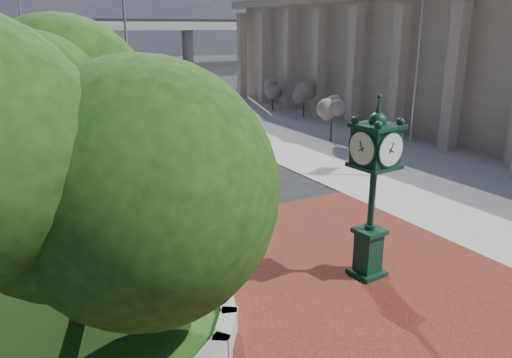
% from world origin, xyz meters
% --- Properties ---
extents(ground, '(200.00, 200.00, 0.00)m').
position_xyz_m(ground, '(0.00, 0.00, 0.00)').
color(ground, black).
rests_on(ground, ground).
extents(plaza, '(12.00, 12.00, 0.04)m').
position_xyz_m(plaza, '(0.00, -1.00, 0.02)').
color(plaza, '#5E1616').
rests_on(plaza, ground).
extents(sidewalk, '(20.00, 50.00, 0.04)m').
position_xyz_m(sidewalk, '(16.00, 10.00, 0.02)').
color(sidewalk, '#9E9B93').
rests_on(sidewalk, ground).
extents(planter_wall, '(2.96, 6.77, 0.54)m').
position_xyz_m(planter_wall, '(-2.71, -0.00, 0.27)').
color(planter_wall, '#9E9B93').
rests_on(planter_wall, ground).
extents(grass_bed, '(6.10, 6.10, 0.40)m').
position_xyz_m(grass_bed, '(-5.00, 0.00, 0.20)').
color(grass_bed, '#164513').
rests_on(grass_bed, ground).
extents(civic_building, '(17.35, 44.00, 8.60)m').
position_xyz_m(civic_building, '(23.60, 12.00, 4.33)').
color(civic_building, tan).
rests_on(civic_building, ground).
extents(overpass, '(90.00, 12.00, 7.50)m').
position_xyz_m(overpass, '(-0.22, 70.00, 6.54)').
color(overpass, '#9E9B93').
rests_on(overpass, ground).
extents(tree_planter, '(5.20, 5.20, 6.33)m').
position_xyz_m(tree_planter, '(-5.00, 0.00, 3.72)').
color(tree_planter, '#38281C').
rests_on(tree_planter, ground).
extents(tree_street, '(4.40, 4.40, 5.45)m').
position_xyz_m(tree_street, '(-4.00, 18.00, 3.24)').
color(tree_street, '#38281C').
rests_on(tree_street, ground).
extents(post_clock, '(1.08, 1.08, 4.77)m').
position_xyz_m(post_clock, '(2.25, -0.89, 2.62)').
color(post_clock, black).
rests_on(post_clock, ground).
extents(parked_car, '(2.36, 4.93, 1.63)m').
position_xyz_m(parked_car, '(1.38, 36.27, 0.81)').
color(parked_car, '#60110D').
rests_on(parked_car, ground).
extents(flagpole_b, '(1.42, 0.16, 9.06)m').
position_xyz_m(flagpole_b, '(15.00, 10.13, 4.64)').
color(flagpole_b, silver).
rests_on(flagpole_b, ground).
extents(street_lamp_near, '(2.19, 1.09, 10.33)m').
position_xyz_m(street_lamp_near, '(3.52, 25.81, 6.06)').
color(street_lamp_near, slate).
rests_on(street_lamp_near, ground).
extents(street_lamp_far, '(2.04, 0.46, 9.12)m').
position_xyz_m(street_lamp_far, '(-1.97, 39.07, 5.35)').
color(street_lamp_far, slate).
rests_on(street_lamp_far, ground).
extents(shrub_near, '(1.20, 1.20, 2.20)m').
position_xyz_m(shrub_near, '(11.21, 12.59, 1.59)').
color(shrub_near, '#38281C').
rests_on(shrub_near, ground).
extents(shrub_mid, '(1.20, 1.20, 2.20)m').
position_xyz_m(shrub_mid, '(14.41, 20.12, 1.59)').
color(shrub_mid, '#38281C').
rests_on(shrub_mid, ground).
extents(shrub_far, '(1.20, 1.20, 2.20)m').
position_xyz_m(shrub_far, '(14.01, 23.93, 1.59)').
color(shrub_far, '#38281C').
rests_on(shrub_far, ground).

